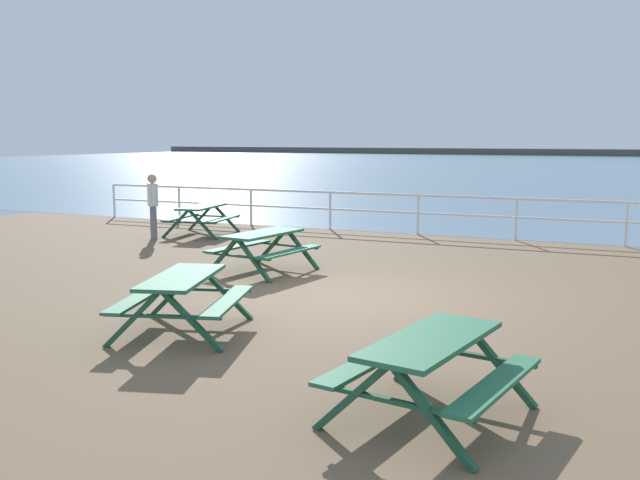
% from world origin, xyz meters
% --- Properties ---
extents(ground_plane, '(30.00, 24.00, 0.20)m').
position_xyz_m(ground_plane, '(0.00, 0.00, -0.10)').
color(ground_plane, brown).
extents(sea_band, '(142.00, 90.00, 0.01)m').
position_xyz_m(sea_band, '(0.00, 52.75, 0.00)').
color(sea_band, slate).
rests_on(sea_band, ground).
extents(distant_shoreline, '(142.00, 6.00, 1.80)m').
position_xyz_m(distant_shoreline, '(0.00, 95.75, 0.00)').
color(distant_shoreline, '#4C4C47').
rests_on(distant_shoreline, ground).
extents(seaward_railing, '(23.07, 0.07, 1.08)m').
position_xyz_m(seaward_railing, '(0.00, 7.75, 0.77)').
color(seaward_railing, white).
rests_on(seaward_railing, ground).
extents(picnic_table_near_left, '(1.79, 2.02, 0.80)m').
position_xyz_m(picnic_table_near_left, '(-6.51, 5.33, 0.58)').
color(picnic_table_near_left, '#286B47').
rests_on(picnic_table_near_left, ground).
extents(picnic_table_near_right, '(1.95, 2.15, 0.80)m').
position_xyz_m(picnic_table_near_right, '(-1.41, -2.81, 0.58)').
color(picnic_table_near_right, '#286B47').
rests_on(picnic_table_near_right, ground).
extents(picnic_table_mid_centre, '(1.79, 2.02, 0.80)m').
position_xyz_m(picnic_table_mid_centre, '(2.39, -4.30, 0.58)').
color(picnic_table_mid_centre, '#286B47').
rests_on(picnic_table_mid_centre, ground).
extents(picnic_table_far_left, '(1.77, 2.00, 0.80)m').
position_xyz_m(picnic_table_far_left, '(-2.50, 1.40, 0.58)').
color(picnic_table_far_left, '#286B47').
rests_on(picnic_table_far_left, ground).
extents(visitor, '(0.41, 0.40, 1.66)m').
position_xyz_m(visitor, '(-7.18, 4.13, 0.95)').
color(visitor, slate).
rests_on(visitor, ground).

